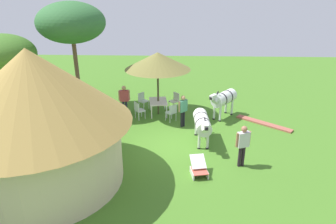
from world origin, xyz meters
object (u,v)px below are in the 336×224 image
guest_behind_table (183,108)px  zebra_by_umbrella (223,99)px  shade_umbrella (158,61)px  patio_chair_near_hut (175,100)px  acacia_tree_right_background (71,23)px  patio_chair_east_end (143,100)px  guest_beside_umbrella (124,98)px  patio_chair_near_lawn (138,109)px  striped_lounge_chair (199,168)px  patio_dining_table (158,102)px  patio_chair_west_end (172,112)px  acacia_tree_left_background (1,55)px  thatched_hut (37,115)px  zebra_nearest_camera (202,123)px  standing_watcher (243,142)px

guest_behind_table → zebra_by_umbrella: bearing=-15.0°
shade_umbrella → patio_chair_near_hut: bearing=-47.1°
patio_chair_near_hut → acacia_tree_right_background: bearing=49.9°
patio_chair_east_end → zebra_by_umbrella: 4.40m
patio_chair_near_hut → guest_beside_umbrella: 2.84m
shade_umbrella → zebra_by_umbrella: (-0.31, -3.33, -1.83)m
patio_chair_near_lawn → patio_chair_near_hut: 2.35m
guest_beside_umbrella → striped_lounge_chair: size_ratio=1.81×
patio_dining_table → patio_chair_west_end: size_ratio=1.55×
shade_umbrella → acacia_tree_left_background: bearing=101.3°
patio_dining_table → guest_beside_umbrella: 1.77m
patio_dining_table → guest_beside_umbrella: bearing=99.7°
patio_chair_west_end → guest_beside_umbrella: size_ratio=0.55×
patio_chair_near_hut → acacia_tree_left_background: bearing=62.7°
shade_umbrella → patio_chair_near_lawn: shade_umbrella is taller
guest_beside_umbrella → acacia_tree_right_background: acacia_tree_right_background is taller
shade_umbrella → patio_chair_east_end: bearing=50.9°
thatched_hut → acacia_tree_right_background: 7.00m
zebra_nearest_camera → shade_umbrella: bearing=-58.9°
patio_chair_east_end → acacia_tree_right_background: acacia_tree_right_background is taller
patio_chair_near_hut → standing_watcher: (-5.68, -2.58, 0.47)m
patio_chair_near_hut → striped_lounge_chair: bearing=145.9°
striped_lounge_chair → zebra_nearest_camera: bearing=-106.6°
guest_beside_umbrella → acacia_tree_left_background: size_ratio=0.38×
patio_dining_table → patio_chair_west_end: patio_chair_west_end is taller
guest_behind_table → zebra_nearest_camera: (-1.57, -0.81, -0.02)m
shade_umbrella → patio_chair_west_end: (-0.91, -0.74, -2.33)m
standing_watcher → acacia_tree_left_background: 11.27m
guest_beside_umbrella → zebra_by_umbrella: size_ratio=0.91×
patio_chair_east_end → guest_behind_table: bearing=83.5°
patio_chair_near_hut → shade_umbrella: bearing=90.0°
acacia_tree_right_background → patio_dining_table: bearing=-97.3°
shade_umbrella → guest_beside_umbrella: size_ratio=2.02×
patio_chair_west_end → zebra_by_umbrella: size_ratio=0.50×
thatched_hut → patio_chair_west_end: size_ratio=6.72×
standing_watcher → zebra_nearest_camera: bearing=106.8°
standing_watcher → shade_umbrella: bearing=105.2°
patio_chair_west_end → acacia_tree_right_background: (1.47, 5.05, 4.07)m
patio_dining_table → patio_chair_near_lawn: 1.18m
patio_chair_near_hut → thatched_hut: bearing=105.1°
shade_umbrella → guest_beside_umbrella: bearing=99.7°
patio_chair_west_end → acacia_tree_left_background: acacia_tree_left_background is taller
patio_chair_near_lawn → patio_chair_west_end: 1.71m
guest_behind_table → striped_lounge_chair: (-4.02, -0.56, -0.70)m
patio_dining_table → patio_chair_east_end: size_ratio=1.55×
striped_lounge_chair → zebra_by_umbrella: size_ratio=0.50×
patio_dining_table → striped_lounge_chair: size_ratio=1.55×
acacia_tree_left_background → patio_dining_table: bearing=-78.7°
shade_umbrella → patio_chair_west_end: 2.61m
striped_lounge_chair → acacia_tree_right_background: acacia_tree_right_background is taller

